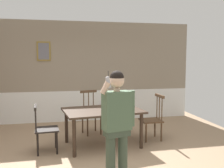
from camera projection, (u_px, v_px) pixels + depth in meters
name	position (u px, v px, depth m)	size (l,w,h in m)	color
ground_plane	(89.00, 159.00, 4.53)	(7.44, 7.44, 0.00)	#9E7F60
room_back_partition	(77.00, 74.00, 7.26)	(6.76, 0.17, 2.88)	gray
dining_table	(103.00, 114.00, 5.20)	(1.70, 1.28, 0.76)	#38281E
chair_near_window	(45.00, 129.00, 4.83)	(0.48, 0.48, 0.92)	black
chair_by_doorway	(91.00, 113.00, 6.08)	(0.52, 0.52, 1.04)	#513823
chair_at_table_head	(153.00, 119.00, 5.61)	(0.46, 0.46, 1.01)	#513823
person_figure	(117.00, 119.00, 3.61)	(0.54, 0.30, 1.64)	#3A493A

